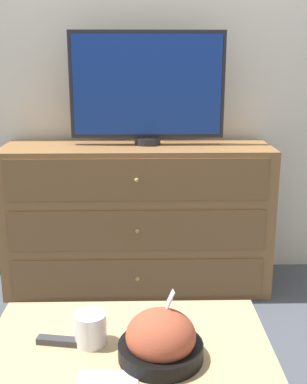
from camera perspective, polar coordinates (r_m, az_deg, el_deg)
name	(u,v)px	position (r m, az deg, el deg)	size (l,w,h in m)	color
ground_plane	(150,266)	(3.02, -0.39, -8.73)	(12.00, 12.00, 0.00)	#474C56
wall_back	(150,47)	(2.78, -0.45, 16.75)	(12.00, 0.05, 2.60)	silver
dresser	(138,217)	(2.65, -1.91, -3.02)	(1.42, 0.45, 0.80)	olive
tv	(147,87)	(2.56, -0.75, 12.35)	(0.81, 0.14, 0.58)	#232328
coffee_table	(128,382)	(1.37, -3.01, -21.53)	(0.76, 0.56, 0.50)	tan
takeout_bowl	(161,340)	(1.27, 0.86, -17.17)	(0.22, 0.22, 0.17)	black
drink_cup	(91,331)	(1.35, -7.45, -15.97)	(0.09, 0.09, 0.09)	beige
remote_control	(64,342)	(1.37, -10.51, -17.03)	(0.15, 0.05, 0.02)	#38383D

